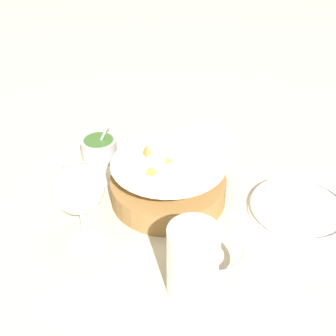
{
  "coord_description": "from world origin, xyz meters",
  "views": [
    {
      "loc": [
        -0.13,
        -0.64,
        0.52
      ],
      "look_at": [
        -0.03,
        0.0,
        0.06
      ],
      "focal_mm": 50.0,
      "sensor_mm": 36.0,
      "label": 1
    }
  ],
  "objects": [
    {
      "name": "sauce_cup",
      "position": [
        -0.15,
        0.15,
        0.02
      ],
      "size": [
        0.07,
        0.07,
        0.1
      ],
      "color": "#B7B7BC",
      "rests_on": "ground_plane"
    },
    {
      "name": "beer_mug",
      "position": [
        -0.03,
        -0.21,
        0.05
      ],
      "size": [
        0.11,
        0.07,
        0.11
      ],
      "color": "silver",
      "rests_on": "ground_plane"
    },
    {
      "name": "food_basket",
      "position": [
        -0.03,
        0.01,
        0.04
      ],
      "size": [
        0.2,
        0.2,
        0.09
      ],
      "color": "olive",
      "rests_on": "ground_plane"
    },
    {
      "name": "napkin",
      "position": [
        0.07,
        0.2,
        0.0
      ],
      "size": [
        0.12,
        0.07,
        0.01
      ],
      "color": "white",
      "rests_on": "ground_plane"
    },
    {
      "name": "ground_plane",
      "position": [
        0.0,
        0.0,
        0.0
      ],
      "size": [
        4.0,
        4.0,
        0.0
      ],
      "primitive_type": "plane",
      "color": "beige"
    },
    {
      "name": "wine_glass",
      "position": [
        -0.18,
        -0.09,
        0.11
      ],
      "size": [
        0.08,
        0.08,
        0.15
      ],
      "color": "silver",
      "rests_on": "ground_plane"
    },
    {
      "name": "side_plate",
      "position": [
        0.19,
        -0.07,
        0.01
      ],
      "size": [
        0.18,
        0.18,
        0.01
      ],
      "color": "white",
      "rests_on": "ground_plane"
    }
  ]
}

